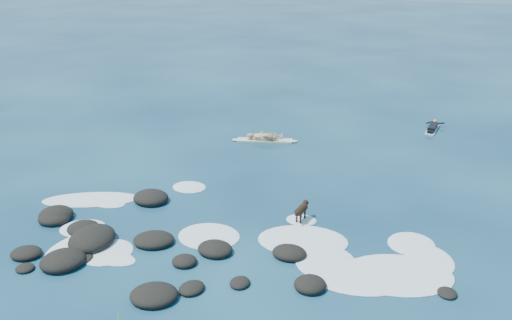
% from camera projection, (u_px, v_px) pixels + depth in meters
% --- Properties ---
extents(ground, '(160.00, 160.00, 0.00)m').
position_uv_depth(ground, '(244.00, 226.00, 19.92)').
color(ground, '#0A2642').
rests_on(ground, ground).
extents(reef_rocks, '(14.46, 7.24, 0.65)m').
position_uv_depth(reef_rocks, '(126.00, 242.00, 18.66)').
color(reef_rocks, black).
rests_on(reef_rocks, ground).
extents(breaking_foam, '(15.59, 7.34, 0.12)m').
position_uv_depth(breaking_foam, '(254.00, 244.00, 18.75)').
color(breaking_foam, white).
rests_on(breaking_foam, ground).
extents(standing_surfer_rig, '(3.25, 1.18, 1.87)m').
position_uv_depth(standing_surfer_rig, '(265.00, 127.00, 27.94)').
color(standing_surfer_rig, '#ECE8BD').
rests_on(standing_surfer_rig, ground).
extents(paddling_surfer_rig, '(0.98, 2.21, 0.38)m').
position_uv_depth(paddling_surfer_rig, '(433.00, 128.00, 29.84)').
color(paddling_surfer_rig, white).
rests_on(paddling_surfer_rig, ground).
extents(dog, '(0.40, 1.11, 0.71)m').
position_uv_depth(dog, '(302.00, 209.00, 20.12)').
color(dog, black).
rests_on(dog, ground).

